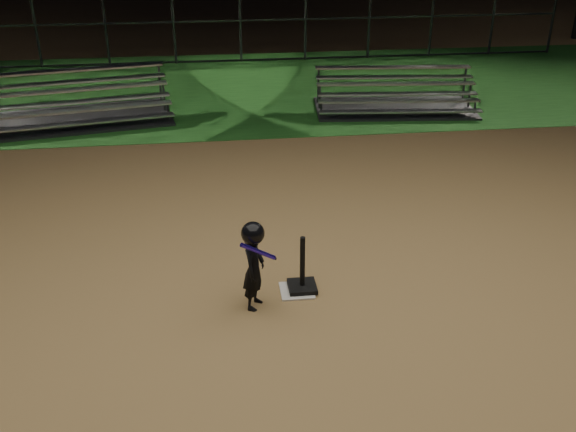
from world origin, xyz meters
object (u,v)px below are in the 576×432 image
(batting_tee, at_px, (302,279))
(child_batter, at_px, (254,263))
(bleacher_right, at_px, (395,102))
(bleacher_left, at_px, (74,113))
(home_plate, at_px, (297,291))

(batting_tee, distance_m, child_batter, 0.88)
(child_batter, xyz_separation_m, bleacher_right, (4.03, 7.94, -0.46))
(bleacher_right, bearing_deg, child_batter, -111.82)
(child_batter, bearing_deg, batting_tee, -42.64)
(batting_tee, xyz_separation_m, bleacher_left, (-4.26, 7.67, 0.05))
(bleacher_left, relative_size, bleacher_right, 1.18)
(home_plate, height_order, child_batter, child_batter)
(home_plate, relative_size, child_batter, 0.36)
(bleacher_left, bearing_deg, home_plate, -71.94)
(home_plate, xyz_separation_m, batting_tee, (0.08, 0.03, 0.16))
(child_batter, bearing_deg, home_plate, -42.32)
(bleacher_right, bearing_deg, bleacher_left, -175.21)
(child_batter, xyz_separation_m, bleacher_left, (-3.59, 7.98, -0.43))
(home_plate, distance_m, bleacher_right, 8.40)
(home_plate, xyz_separation_m, bleacher_right, (3.43, 7.67, 0.18))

